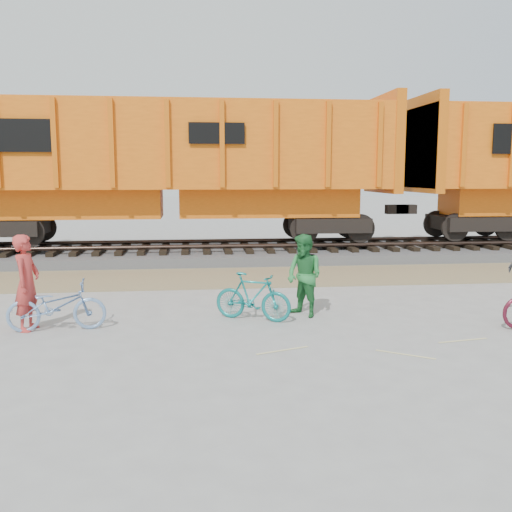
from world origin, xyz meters
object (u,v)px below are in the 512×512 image
object	(u,v)px
hopper_car_center	(170,164)
bicycle_blue	(57,306)
bicycle_teal	(253,297)
person_solo	(27,283)
person_man	(304,276)

from	to	relation	value
hopper_car_center	bicycle_blue	size ratio (longest dim) A/B	8.46
bicycle_teal	person_solo	xyz separation A→B (m)	(-3.94, -0.24, 0.39)
bicycle_teal	person_solo	bearing A→B (deg)	120.56
person_man	person_solo	bearing A→B (deg)	-120.53
bicycle_blue	bicycle_teal	size ratio (longest dim) A/B	1.12
bicycle_blue	person_man	size ratio (longest dim) A/B	1.06
bicycle_teal	bicycle_blue	bearing A→B (deg)	122.71
bicycle_blue	person_man	distance (m)	4.48
person_solo	bicycle_teal	bearing A→B (deg)	-77.84
bicycle_blue	person_man	bearing A→B (deg)	-88.77
hopper_car_center	bicycle_teal	size ratio (longest dim) A/B	9.47
person_solo	hopper_car_center	bearing A→B (deg)	-6.12
hopper_car_center	bicycle_blue	bearing A→B (deg)	-101.39
person_solo	person_man	world-z (taller)	person_solo
hopper_car_center	person_man	bearing A→B (deg)	-70.20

